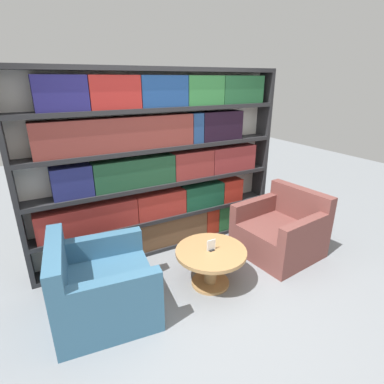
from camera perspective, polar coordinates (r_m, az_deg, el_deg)
ground_plane at (r=3.31m, az=3.85°, el=-19.88°), size 14.00×14.00×0.00m
bookshelf at (r=3.77m, az=-6.09°, el=4.68°), size 3.26×0.30×2.28m
armchair_left at (r=3.11m, az=-16.98°, el=-17.15°), size 1.01×1.01×0.82m
armchair_right at (r=4.09m, az=16.51°, el=-7.35°), size 0.99×0.99×0.82m
coffee_table at (r=3.34m, az=3.61°, el=-12.77°), size 0.77×0.77×0.43m
table_sign at (r=3.25m, az=3.68°, el=-10.22°), size 0.10×0.06×0.12m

